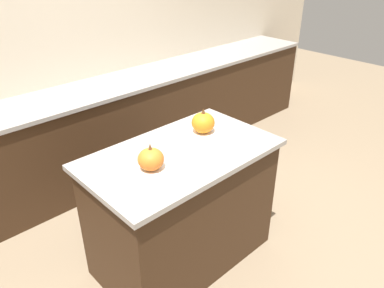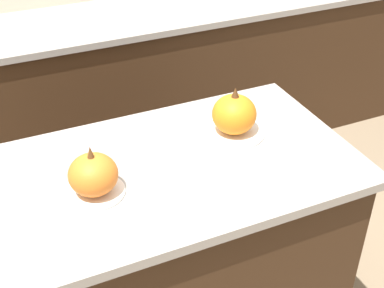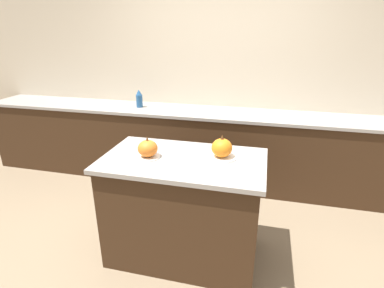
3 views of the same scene
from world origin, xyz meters
name	(u,v)px [view 2 (image 2 of 3)]	position (x,y,z in m)	size (l,w,h in m)	color
kitchen_island	(174,259)	(0.00, 0.00, 0.45)	(1.27, 0.74, 0.90)	#382314
back_counter	(83,99)	(0.00, 1.36, 0.46)	(6.00, 0.60, 0.92)	#382314
pumpkin_cake_left	(93,176)	(-0.27, -0.04, 0.97)	(0.19, 0.19, 0.18)	white
pumpkin_cake_right	(234,116)	(0.29, 0.09, 0.98)	(0.23, 0.23, 0.19)	white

